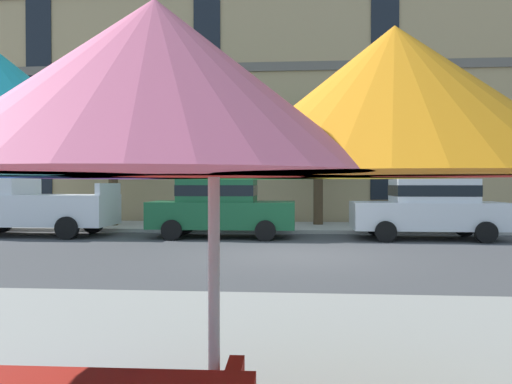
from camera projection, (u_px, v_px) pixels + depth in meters
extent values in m
plane|color=#424244|center=(293.00, 255.00, 11.51)|extent=(120.00, 120.00, 0.00)
cube|color=#B2ADA3|center=(294.00, 227.00, 18.29)|extent=(56.00, 3.60, 0.12)
cube|color=tan|center=(295.00, 32.00, 26.30)|extent=(43.10, 12.00, 19.20)
cube|color=#6B6056|center=(295.00, 145.00, 20.39)|extent=(42.23, 0.08, 0.36)
cube|color=#6B6056|center=(295.00, 66.00, 20.34)|extent=(42.23, 0.08, 0.36)
cube|color=silver|center=(32.00, 210.00, 15.85)|extent=(5.10, 1.90, 0.96)
cube|color=silver|center=(108.00, 189.00, 15.64)|extent=(0.16, 1.75, 0.36)
cylinder|color=black|center=(93.00, 223.00, 16.67)|extent=(0.68, 0.22, 0.68)
cylinder|color=black|center=(67.00, 228.00, 14.78)|extent=(0.68, 0.22, 0.68)
cylinder|color=black|center=(2.00, 222.00, 16.93)|extent=(0.68, 0.22, 0.68)
cube|color=#195933|center=(223.00, 215.00, 15.36)|extent=(4.40, 1.76, 0.80)
cube|color=#195933|center=(218.00, 190.00, 15.36)|extent=(2.30, 1.55, 0.68)
cube|color=black|center=(218.00, 190.00, 15.36)|extent=(2.32, 1.57, 0.32)
cylinder|color=black|center=(269.00, 226.00, 16.14)|extent=(0.60, 0.22, 0.60)
cylinder|color=black|center=(265.00, 231.00, 14.38)|extent=(0.60, 0.22, 0.60)
cylinder|color=black|center=(185.00, 225.00, 16.36)|extent=(0.60, 0.22, 0.60)
cylinder|color=black|center=(172.00, 230.00, 14.60)|extent=(0.60, 0.22, 0.60)
cube|color=silver|center=(427.00, 216.00, 14.87)|extent=(4.40, 1.76, 0.80)
cube|color=silver|center=(433.00, 191.00, 14.85)|extent=(2.30, 1.55, 0.68)
cube|color=black|center=(433.00, 191.00, 14.85)|extent=(2.32, 1.57, 0.32)
cylinder|color=black|center=(386.00, 232.00, 14.11)|extent=(0.60, 0.22, 0.60)
cylinder|color=black|center=(376.00, 226.00, 15.87)|extent=(0.60, 0.22, 0.60)
cylinder|color=black|center=(486.00, 232.00, 13.90)|extent=(0.60, 0.22, 0.60)
cylinder|color=black|center=(465.00, 227.00, 15.65)|extent=(0.60, 0.22, 0.60)
cylinder|color=#4C3823|center=(113.00, 195.00, 18.48)|extent=(0.34, 0.34, 2.48)
sphere|color=#2D702D|center=(116.00, 126.00, 18.23)|extent=(2.41, 2.41, 2.41)
sphere|color=#2D702D|center=(109.00, 140.00, 18.42)|extent=(2.52, 2.52, 2.52)
sphere|color=#2D702D|center=(108.00, 143.00, 18.25)|extent=(1.94, 1.94, 1.94)
cylinder|color=#4C3823|center=(318.00, 192.00, 18.79)|extent=(0.36, 0.36, 2.66)
sphere|color=#236023|center=(328.00, 137.00, 18.39)|extent=(2.39, 2.39, 2.39)
sphere|color=#236023|center=(319.00, 130.00, 18.80)|extent=(1.83, 1.83, 1.83)
cylinder|color=silver|center=(214.00, 292.00, 2.55)|extent=(0.06, 0.06, 2.19)
cone|color=red|center=(429.00, 124.00, 2.45)|extent=(1.27, 1.27, 0.51)
cone|color=yellow|center=(349.00, 139.00, 3.23)|extent=(1.27, 1.27, 0.51)
cone|color=green|center=(238.00, 143.00, 3.60)|extent=(1.27, 1.27, 0.51)
cone|color=#662D9E|center=(121.00, 140.00, 3.35)|extent=(1.27, 1.27, 0.51)
cone|color=blue|center=(12.00, 128.00, 2.62)|extent=(1.27, 1.27, 0.51)
cone|color=#E5668C|center=(155.00, 85.00, 1.48)|extent=(1.27, 1.27, 0.51)
cone|color=orange|center=(394.00, 100.00, 1.73)|extent=(1.27, 1.27, 0.51)
cone|color=red|center=(214.00, 118.00, 2.54)|extent=(1.59, 1.59, 0.59)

